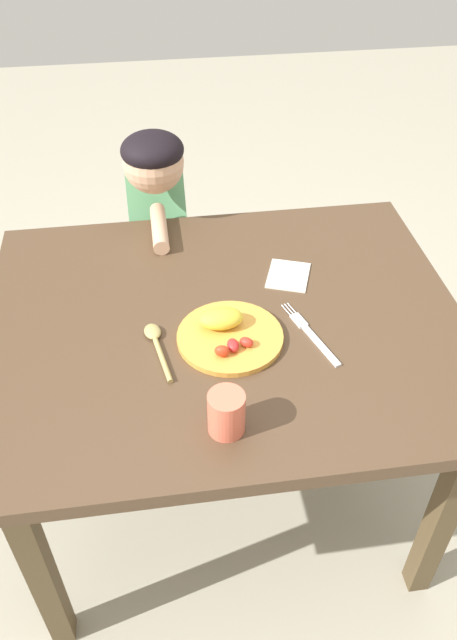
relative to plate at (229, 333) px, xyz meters
name	(u,v)px	position (x,y,z in m)	size (l,w,h in m)	color
ground_plane	(226,488)	(0.00, 0.07, -0.73)	(8.00, 8.00, 0.00)	#AAA48F
dining_table	(226,343)	(0.00, 0.07, -0.10)	(1.16, 0.94, 0.72)	#4E3926
plate	(229,333)	(0.00, 0.00, 0.00)	(0.25, 0.25, 0.06)	gold
fork	(311,335)	(0.19, -0.02, -0.01)	(0.09, 0.23, 0.01)	silver
spoon	(156,342)	(-0.17, 0.00, -0.01)	(0.06, 0.20, 0.02)	tan
drinking_cup	(226,413)	(-0.04, -0.27, 0.03)	(0.08, 0.08, 0.10)	#F06F53
person	(160,242)	(-0.13, 0.66, -0.17)	(0.18, 0.45, 0.98)	#473F62
napkin	(288,275)	(0.19, 0.21, -0.01)	(0.10, 0.13, 0.00)	white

